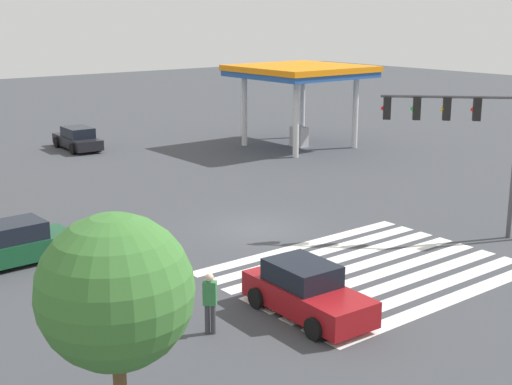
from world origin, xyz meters
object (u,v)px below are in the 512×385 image
car_1 (306,292)px  tree_corner_a (115,292)px  car_0 (78,139)px  car_2 (12,245)px  traffic_signal_mast (463,127)px  pedestrian (210,300)px

car_1 → tree_corner_a: (-7.49, -2.97, 2.83)m
car_0 → car_2: bearing=152.9°
car_0 → car_1: (-5.87, -28.17, 0.03)m
car_1 → car_2: (-5.12, 9.53, -0.02)m
traffic_signal_mast → pedestrian: (-12.57, -1.27, -3.34)m
car_0 → tree_corner_a: bearing=160.2°
car_0 → pedestrian: (-8.76, -27.47, 0.30)m
tree_corner_a → traffic_signal_mast: bearing=16.0°
pedestrian → tree_corner_a: bearing=174.2°
car_1 → car_2: size_ratio=0.99×
car_1 → car_2: car_1 is taller
car_1 → car_0: bearing=170.6°
car_2 → pedestrian: bearing=102.6°
traffic_signal_mast → car_1: bearing=56.5°
car_2 → tree_corner_a: tree_corner_a is taller
car_0 → tree_corner_a: (-13.36, -31.14, 2.86)m
tree_corner_a → car_2: bearing=79.3°
car_0 → car_2: car_2 is taller
car_1 → pedestrian: (-2.88, 0.70, 0.27)m
car_0 → traffic_signal_mast: bearing=-168.3°
car_0 → car_2: 21.64m
car_0 → car_1: 28.77m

